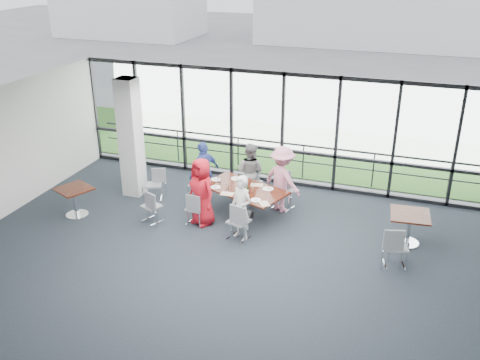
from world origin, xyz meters
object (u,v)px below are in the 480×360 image
(diner_far_left, at_px, (250,172))
(diner_end, at_px, (204,172))
(chair_spare_r, at_px, (396,247))
(chair_main_fr, at_px, (284,191))
(side_table_left, at_px, (74,193))
(diner_near_left, at_px, (202,192))
(chair_main_end, at_px, (198,184))
(side_table_right, at_px, (410,219))
(diner_near_right, at_px, (241,208))
(diner_far_right, at_px, (282,179))
(structural_column, at_px, (131,138))
(chair_spare_la, at_px, (152,206))
(chair_main_nl, at_px, (196,208))
(main_table, at_px, (244,192))
(chair_main_fl, at_px, (253,182))
(chair_main_nr, at_px, (239,221))
(chair_spare_lb, at_px, (154,185))

(diner_far_left, height_order, diner_end, diner_end)
(diner_far_left, bearing_deg, chair_spare_r, 160.84)
(chair_main_fr, bearing_deg, side_table_left, 42.03)
(diner_near_left, distance_m, chair_main_end, 1.49)
(side_table_right, height_order, diner_near_right, diner_near_right)
(diner_far_right, bearing_deg, diner_end, 32.62)
(structural_column, height_order, chair_spare_la, structural_column)
(diner_far_right, bearing_deg, chair_main_nl, 66.44)
(main_table, bearing_deg, diner_end, -179.48)
(chair_main_fl, bearing_deg, chair_main_nr, 115.35)
(structural_column, bearing_deg, chair_main_fr, 6.22)
(side_table_right, bearing_deg, diner_end, 174.15)
(diner_far_left, bearing_deg, structural_column, 21.13)
(main_table, xyz_separation_m, chair_spare_r, (3.76, -1.14, -0.18))
(main_table, height_order, chair_spare_r, chair_spare_r)
(diner_far_left, bearing_deg, chair_main_nl, 73.83)
(chair_spare_la, relative_size, chair_spare_r, 0.90)
(chair_main_nl, xyz_separation_m, chair_spare_lb, (-1.61, 0.93, -0.01))
(side_table_right, xyz_separation_m, chair_main_fr, (-3.14, 0.80, -0.15))
(main_table, height_order, diner_near_right, diner_near_right)
(chair_main_nr, bearing_deg, side_table_left, -162.34)
(chair_spare_la, distance_m, chair_spare_r, 5.80)
(chair_spare_la, height_order, chair_spare_r, chair_spare_r)
(side_table_right, distance_m, chair_main_fl, 4.30)
(structural_column, distance_m, chair_main_end, 2.15)
(chair_spare_r, bearing_deg, chair_main_fr, 131.38)
(diner_far_right, relative_size, diner_end, 1.04)
(diner_near_left, height_order, chair_main_fr, diner_near_left)
(diner_far_right, relative_size, chair_main_nl, 2.11)
(chair_main_end, distance_m, chair_spare_la, 1.68)
(diner_end, height_order, chair_main_fl, diner_end)
(diner_far_left, xyz_separation_m, chair_main_nr, (0.43, -2.11, -0.34))
(main_table, xyz_separation_m, diner_near_left, (-0.83, -0.72, 0.21))
(side_table_left, bearing_deg, structural_column, 66.30)
(chair_main_fr, xyz_separation_m, chair_spare_la, (-2.85, -1.77, -0.07))
(side_table_right, bearing_deg, chair_main_fl, 162.93)
(chair_main_fl, height_order, chair_spare_la, chair_spare_la)
(chair_main_fl, bearing_deg, chair_main_nl, 82.58)
(side_table_left, bearing_deg, chair_main_end, 37.67)
(side_table_left, height_order, diner_near_left, diner_near_left)
(chair_main_fl, height_order, chair_spare_lb, chair_main_fl)
(structural_column, relative_size, chair_main_fl, 3.95)
(chair_main_nr, relative_size, chair_spare_la, 1.10)
(chair_main_nr, height_order, chair_spare_la, chair_main_nr)
(chair_main_nl, bearing_deg, chair_spare_r, 2.12)
(diner_near_right, bearing_deg, diner_near_left, -173.49)
(structural_column, height_order, diner_far_right, structural_column)
(diner_near_right, distance_m, chair_spare_r, 3.47)
(structural_column, xyz_separation_m, chair_main_fr, (4.08, 0.44, -1.12))
(diner_end, relative_size, chair_main_end, 2.04)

